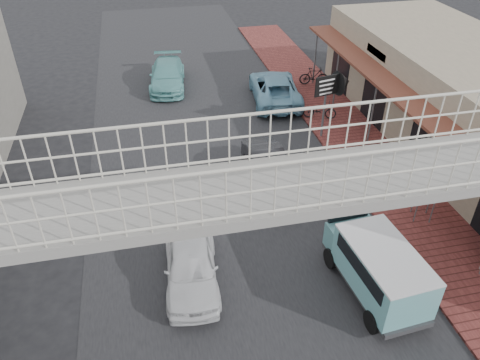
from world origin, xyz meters
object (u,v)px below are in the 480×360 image
dark_sedan (269,168)px  angkot_curb (275,88)px  angkot_far (167,75)px  motorcycle_far (314,76)px  white_hatchback (191,263)px  motorcycle_near (320,110)px  street_clock (436,158)px  arrow_sign (341,83)px  angkot_van (379,264)px

dark_sedan → angkot_curb: angkot_curb is taller
angkot_far → motorcycle_far: (7.93, -1.68, -0.07)m
white_hatchback → dark_sedan: (3.63, 4.49, -0.02)m
white_hatchback → angkot_curb: 13.07m
motorcycle_near → motorcycle_far: (1.12, 3.93, 0.07)m
dark_sedan → motorcycle_near: dark_sedan is taller
angkot_curb → motorcycle_far: 2.97m
street_clock → angkot_curb: bearing=122.2°
dark_sedan → motorcycle_far: bearing=59.4°
dark_sedan → motorcycle_near: (3.82, 4.57, -0.12)m
angkot_far → arrow_sign: (7.01, -7.17, 1.87)m
white_hatchback → arrow_sign: bearing=49.4°
angkot_far → arrow_sign: size_ratio=1.51×
motorcycle_near → angkot_far: bearing=72.1°
street_clock → dark_sedan: bearing=163.3°
angkot_curb → dark_sedan: bearing=79.5°
angkot_van → arrow_sign: bearing=70.1°
motorcycle_far → street_clock: 12.07m
white_hatchback → angkot_far: size_ratio=0.85×
angkot_curb → angkot_van: (-0.79, -13.30, 0.44)m
angkot_van → angkot_curb: bearing=82.1°
street_clock → arrow_sign: size_ratio=0.98×
angkot_far → dark_sedan: bearing=-66.6°
white_hatchback → street_clock: (8.25, 1.09, 1.90)m
angkot_far → angkot_van: size_ratio=1.21×
white_hatchback → angkot_far: bearing=92.5°
motorcycle_far → motorcycle_near: bearing=175.2°
dark_sedan → angkot_van: bearing=-76.6°
dark_sedan → street_clock: (4.62, -3.41, 1.92)m
angkot_curb → motorcycle_far: angkot_curb is taller
angkot_van → angkot_far: bearing=100.9°
angkot_far → motorcycle_near: 8.82m
dark_sedan → angkot_far: angkot_far is taller
motorcycle_near → street_clock: street_clock is taller
street_clock → arrow_sign: bearing=115.1°
angkot_van → arrow_sign: 9.61m
dark_sedan → street_clock: size_ratio=1.31×
motorcycle_far → street_clock: street_clock is taller
angkot_far → angkot_van: (4.50, -16.33, 0.47)m
white_hatchback → angkot_van: bearing=-12.9°
angkot_curb → street_clock: street_clock is taller
dark_sedan → angkot_far: (-2.99, 10.18, 0.02)m
white_hatchback → arrow_sign: (7.66, 7.51, 1.87)m
dark_sedan → arrow_sign: bearing=36.4°
angkot_curb → angkot_far: bearing=-22.5°
motorcycle_near → arrow_sign: bearing=-151.2°
white_hatchback → angkot_van: (5.14, -1.66, 0.47)m
white_hatchback → motorcycle_far: white_hatchback is taller
white_hatchback → motorcycle_near: white_hatchback is taller
angkot_van → arrow_sign: size_ratio=1.25×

